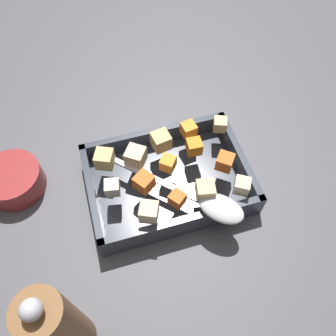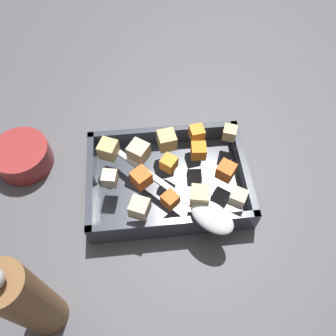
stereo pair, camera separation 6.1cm
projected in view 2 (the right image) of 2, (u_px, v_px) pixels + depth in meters
The scene contains 19 objects.
ground_plane at pixel (174, 182), 0.67m from camera, with size 4.00×4.00×0.00m, color #4C4C51.
baking_dish at pixel (168, 182), 0.65m from camera, with size 0.29×0.20×0.05m.
carrot_chunk_mid_right at pixel (170, 200), 0.58m from camera, with size 0.02×0.02×0.02m, color orange.
carrot_chunk_near_left at pixel (141, 178), 0.59m from camera, with size 0.03×0.03×0.03m, color orange.
carrot_chunk_heap_side at pixel (197, 133), 0.65m from camera, with size 0.03×0.03×0.03m, color orange.
carrot_chunk_back_center at pixel (198, 151), 0.63m from camera, with size 0.03×0.03×0.03m, color orange.
carrot_chunk_center at pixel (169, 162), 0.61m from camera, with size 0.02×0.02×0.02m, color orange.
carrot_chunk_far_right at pixel (226, 171), 0.60m from camera, with size 0.03×0.03×0.03m, color orange.
potato_chunk_near_spoon at pixel (230, 133), 0.65m from camera, with size 0.02×0.02×0.02m, color #E0CC89.
potato_chunk_corner_ne at pixel (238, 198), 0.58m from camera, with size 0.03×0.03×0.03m, color beige.
potato_chunk_under_handle at pixel (108, 149), 0.63m from camera, with size 0.03×0.03×0.03m, color tan.
potato_chunk_near_right at pixel (110, 178), 0.60m from camera, with size 0.02×0.02×0.02m, color beige.
potato_chunk_rim_edge at pixel (167, 140), 0.64m from camera, with size 0.03×0.03×0.03m, color tan.
potato_chunk_corner_se at pixel (139, 152), 0.62m from camera, with size 0.03×0.03×0.03m, color beige.
potato_chunk_far_left at pixel (139, 208), 0.56m from camera, with size 0.03×0.03×0.03m, color beige.
potato_chunk_corner_sw at pixel (200, 196), 0.58m from camera, with size 0.03×0.03×0.03m, color #E0CC89.
serving_spoon at pixel (205, 212), 0.57m from camera, with size 0.20×0.20×0.02m.
pepper_mill at pixel (28, 301), 0.46m from camera, with size 0.06×0.06×0.22m.
small_prep_bowl at pixel (23, 156), 0.67m from camera, with size 0.11×0.11×0.05m, color maroon.
Camera 2 is at (-0.04, -0.33, 0.58)m, focal length 37.29 mm.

